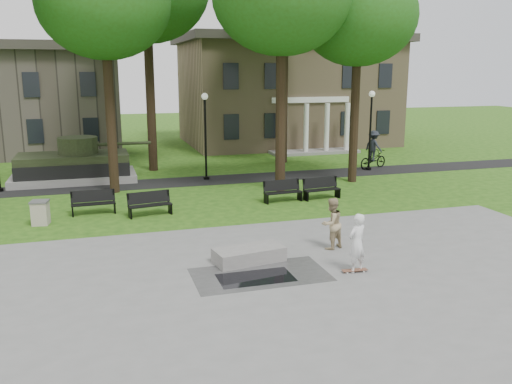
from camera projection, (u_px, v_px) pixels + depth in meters
ground at (265, 249)px, 18.38m from camera, size 120.00×120.00×0.00m
plaza at (324, 310)px, 13.71m from camera, size 22.00×16.00×0.02m
footpath at (199, 181)px, 29.59m from camera, size 44.00×2.60×0.01m
building_right at (285, 90)px, 44.51m from camera, size 17.00×12.00×8.60m
building_left at (10, 103)px, 39.27m from camera, size 15.00×10.00×7.20m
tree_1 at (104, 3)px, 24.95m from camera, size 6.20×6.20×11.63m
tree_3 at (359, 16)px, 27.60m from camera, size 6.00×6.00×11.19m
tree_5 at (285, 8)px, 33.48m from camera, size 6.40×6.40×12.44m
lamp_mid at (205, 129)px, 29.40m from camera, size 0.36×0.36×4.73m
lamp_right at (371, 124)px, 32.20m from camera, size 0.36×0.36×4.73m
tank_monument at (74, 165)px, 29.47m from camera, size 7.45×3.40×2.40m
puddle at (256, 278)px, 15.80m from camera, size 2.20×1.20×0.00m
concrete_block at (249, 255)px, 17.10m from camera, size 2.33×1.34×0.45m
skateboard at (355, 271)px, 16.25m from camera, size 0.79×0.26×0.07m
skateboarder at (357, 243)px, 16.11m from camera, size 0.77×0.64×1.80m
friend_watching at (331, 223)px, 18.21m from camera, size 1.04×0.94×1.76m
cyclist at (373, 153)px, 33.17m from camera, size 2.28×1.43×2.34m
park_bench_0 at (93, 202)px, 22.77m from camera, size 1.82×0.59×1.00m
park_bench_1 at (150, 203)px, 22.54m from camera, size 1.85×0.80×1.00m
park_bench_2 at (283, 190)px, 24.89m from camera, size 1.83×0.68×1.00m
park_bench_3 at (321, 188)px, 25.45m from camera, size 1.84×0.71×1.00m
trash_bin at (40, 212)px, 21.21m from camera, size 0.76×0.76×0.96m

